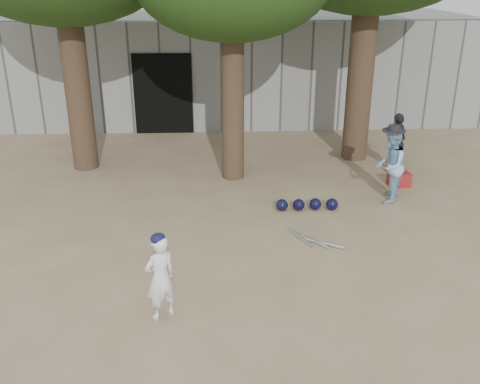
{
  "coord_description": "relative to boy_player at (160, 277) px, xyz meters",
  "views": [
    {
      "loc": [
        0.23,
        -6.9,
        4.22
      ],
      "look_at": [
        0.6,
        1.0,
        0.95
      ],
      "focal_mm": 40.0,
      "sensor_mm": 36.0,
      "label": 1
    }
  ],
  "objects": [
    {
      "name": "helmet_row",
      "position": [
        2.46,
        3.29,
        -0.47
      ],
      "size": [
        1.19,
        0.25,
        0.23
      ],
      "color": "black",
      "rests_on": "ground"
    },
    {
      "name": "spectator_dark",
      "position": [
        4.8,
        5.37,
        0.08
      ],
      "size": [
        0.75,
        0.82,
        1.34
      ],
      "primitive_type": "imported",
      "rotation": [
        0.0,
        0.0,
        4.03
      ],
      "color": "#222227",
      "rests_on": "ground"
    },
    {
      "name": "ground",
      "position": [
        0.51,
        0.95,
        -0.59
      ],
      "size": [
        70.0,
        70.0,
        0.0
      ],
      "primitive_type": "plane",
      "color": "#937C5E",
      "rests_on": "ground"
    },
    {
      "name": "spectator_blue",
      "position": [
        4.11,
        3.67,
        0.15
      ],
      "size": [
        0.81,
        0.88,
        1.47
      ],
      "primitive_type": "imported",
      "rotation": [
        0.0,
        0.0,
        4.28
      ],
      "color": "#8AB4D5",
      "rests_on": "ground"
    },
    {
      "name": "bat_pile",
      "position": [
        2.34,
        1.99,
        -0.56
      ],
      "size": [
        0.86,
        0.79,
        0.06
      ],
      "color": "#BABBC1",
      "rests_on": "ground"
    },
    {
      "name": "boy_player",
      "position": [
        0.0,
        0.0,
        0.0
      ],
      "size": [
        0.51,
        0.48,
        1.18
      ],
      "primitive_type": "imported",
      "rotation": [
        0.0,
        0.0,
        3.76
      ],
      "color": "white",
      "rests_on": "ground"
    },
    {
      "name": "back_building",
      "position": [
        0.51,
        11.28,
        0.91
      ],
      "size": [
        16.0,
        5.24,
        3.0
      ],
      "color": "gray",
      "rests_on": "ground"
    },
    {
      "name": "red_bag",
      "position": [
        4.61,
        4.43,
        -0.44
      ],
      "size": [
        0.47,
        0.39,
        0.3
      ],
      "primitive_type": "cube",
      "rotation": [
        0.0,
        0.0,
        0.17
      ],
      "color": "maroon",
      "rests_on": "ground"
    }
  ]
}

